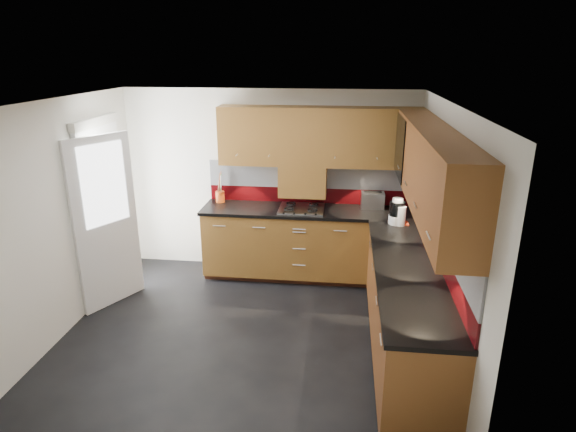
# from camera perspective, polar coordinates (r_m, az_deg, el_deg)

# --- Properties ---
(room) EXTENTS (4.00, 3.80, 2.64)m
(room) POSITION_cam_1_polar(r_m,az_deg,el_deg) (4.58, -5.65, 1.93)
(room) COLOR black
(base_cabinets) EXTENTS (2.70, 3.20, 0.95)m
(base_cabinets) POSITION_cam_1_polar(r_m,az_deg,el_deg) (5.54, 7.24, -6.85)
(base_cabinets) COLOR brown
(base_cabinets) RESTS_ON room
(countertop) EXTENTS (2.72, 3.22, 0.04)m
(countertop) POSITION_cam_1_polar(r_m,az_deg,el_deg) (5.34, 7.31, -2.23)
(countertop) COLOR black
(countertop) RESTS_ON base_cabinets
(backsplash) EXTENTS (2.70, 3.20, 0.54)m
(backsplash) POSITION_cam_1_polar(r_m,az_deg,el_deg) (5.46, 9.76, 1.36)
(backsplash) COLOR #67090E
(backsplash) RESTS_ON countertop
(upper_cabinets) EXTENTS (2.50, 3.20, 0.72)m
(upper_cabinets) POSITION_cam_1_polar(r_m,az_deg,el_deg) (5.16, 9.70, 7.56)
(upper_cabinets) COLOR brown
(upper_cabinets) RESTS_ON room
(extractor_hood) EXTENTS (0.60, 0.33, 0.40)m
(extractor_hood) POSITION_cam_1_polar(r_m,az_deg,el_deg) (6.13, 1.77, 4.25)
(extractor_hood) COLOR brown
(extractor_hood) RESTS_ON room
(glass_cabinet) EXTENTS (0.32, 0.80, 0.66)m
(glass_cabinet) POSITION_cam_1_polar(r_m,az_deg,el_deg) (5.48, 14.65, 8.16)
(glass_cabinet) COLOR black
(glass_cabinet) RESTS_ON room
(back_door) EXTENTS (0.42, 1.19, 2.04)m
(back_door) POSITION_cam_1_polar(r_m,az_deg,el_deg) (6.00, -20.79, 0.21)
(back_door) COLOR white
(back_door) RESTS_ON room
(gas_hob) EXTENTS (0.57, 0.50, 0.04)m
(gas_hob) POSITION_cam_1_polar(r_m,az_deg,el_deg) (6.07, 1.60, 0.89)
(gas_hob) COLOR silver
(gas_hob) RESTS_ON countertop
(utensil_pot) EXTENTS (0.12, 0.12, 0.42)m
(utensil_pot) POSITION_cam_1_polar(r_m,az_deg,el_deg) (6.42, -8.05, 2.47)
(utensil_pot) COLOR #C44712
(utensil_pot) RESTS_ON countertop
(toaster) EXTENTS (0.29, 0.18, 0.21)m
(toaster) POSITION_cam_1_polar(r_m,az_deg,el_deg) (6.21, 9.99, 1.86)
(toaster) COLOR silver
(toaster) RESTS_ON countertop
(food_processor) EXTENTS (0.18, 0.18, 0.31)m
(food_processor) POSITION_cam_1_polar(r_m,az_deg,el_deg) (5.67, 12.79, 0.45)
(food_processor) COLOR white
(food_processor) RESTS_ON countertop
(paper_towel) EXTENTS (0.14, 0.14, 0.23)m
(paper_towel) POSITION_cam_1_polar(r_m,az_deg,el_deg) (5.64, 13.23, 0.01)
(paper_towel) COLOR white
(paper_towel) RESTS_ON countertop
(orange_cloth) EXTENTS (0.16, 0.14, 0.02)m
(orange_cloth) POSITION_cam_1_polar(r_m,az_deg,el_deg) (5.72, 13.31, -0.83)
(orange_cloth) COLOR #EB3F1A
(orange_cloth) RESTS_ON countertop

